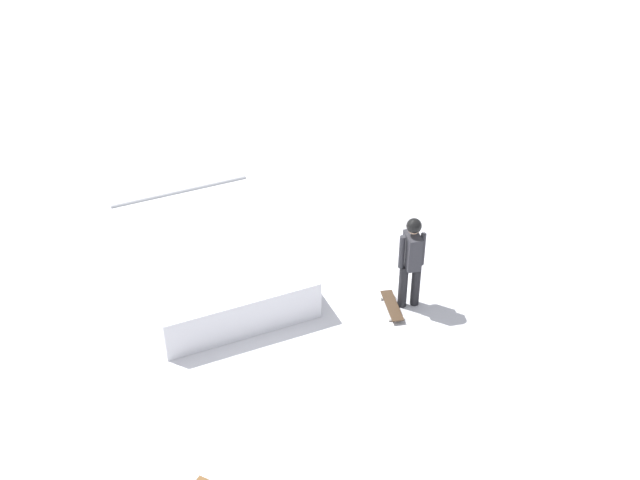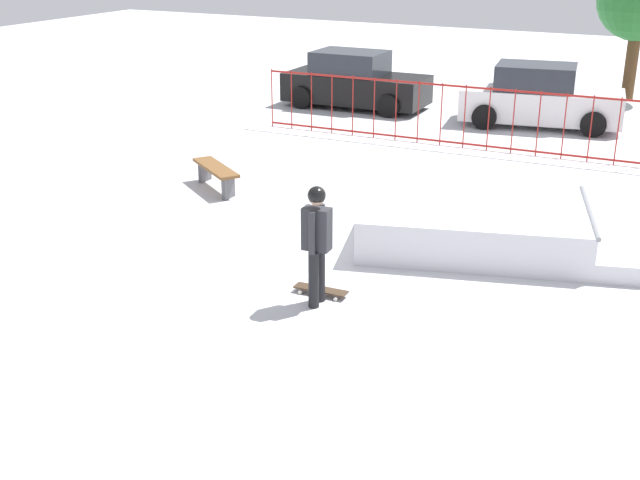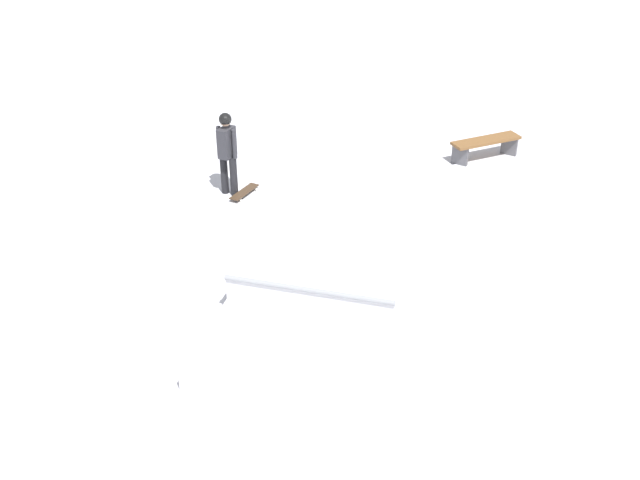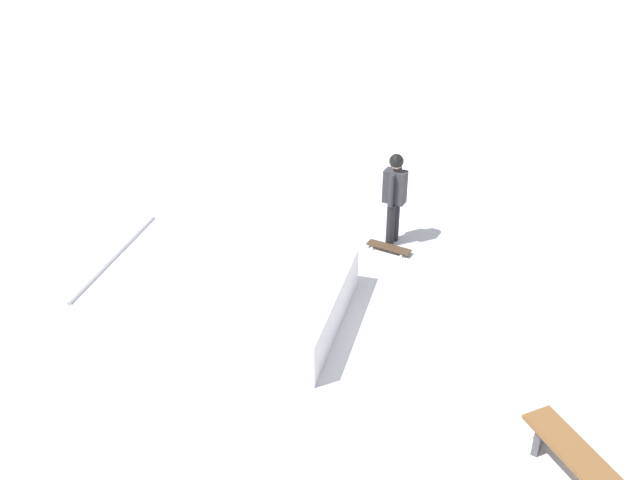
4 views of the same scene
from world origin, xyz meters
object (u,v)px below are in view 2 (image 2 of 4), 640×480
skate_ramp (503,228)px  parked_car_black (355,82)px  skater (317,237)px  parked_car_white (540,98)px  skateboard (321,290)px  distant_tree (640,0)px  park_bench (216,172)px

skate_ramp → parked_car_black: size_ratio=1.43×
skater → parked_car_white: (0.20, 12.39, -0.28)m
skateboard → distant_tree: bearing=-99.0°
skater → parked_car_black: size_ratio=0.42×
parked_car_white → distant_tree: size_ratio=1.03×
skate_ramp → park_bench: bearing=159.8°
skate_ramp → parked_car_white: 9.17m
park_bench → parked_car_white: size_ratio=0.36×
park_bench → parked_car_black: bearing=95.8°
skater → parked_car_black: 13.35m
skater → skateboard: 0.98m
park_bench → distant_tree: distant_tree is taller
park_bench → distant_tree: size_ratio=0.37×
skater → park_bench: bearing=-46.5°
park_bench → parked_car_black: 8.55m
skater → park_bench: skater is taller
skateboard → park_bench: 5.46m
distant_tree → skater: bearing=-96.1°
parked_car_black → parked_car_white: 5.31m
skater → park_bench: size_ratio=1.12×
parked_car_black → distant_tree: (6.94, 4.70, 2.21)m
parked_car_black → distant_tree: size_ratio=0.99×
skater → skateboard: skater is taller
park_bench → parked_car_black: (-0.87, 8.50, 0.37)m
park_bench → parked_car_white: parked_car_white is taller
skater → parked_car_black: bearing=-71.9°
skater → skateboard: size_ratio=2.13×
parked_car_white → skater: bearing=-99.9°
skater → parked_car_white: skater is taller
skate_ramp → distant_tree: size_ratio=1.41×
skate_ramp → parked_car_white: parked_car_white is taller
skater → skateboard: (-0.09, 0.29, -0.93)m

